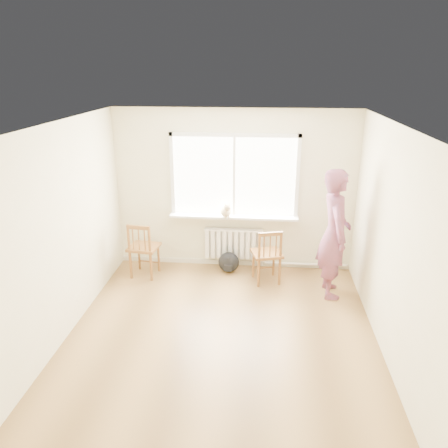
% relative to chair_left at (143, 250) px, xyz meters
% --- Properties ---
extents(floor, '(4.50, 4.50, 0.00)m').
position_rel_chair_left_xyz_m(floor, '(1.46, -1.66, -0.48)').
color(floor, olive).
rests_on(floor, ground).
extents(ceiling, '(4.50, 4.50, 0.00)m').
position_rel_chair_left_xyz_m(ceiling, '(1.46, -1.66, 2.22)').
color(ceiling, white).
rests_on(ceiling, back_wall).
extents(back_wall, '(4.00, 0.01, 2.70)m').
position_rel_chair_left_xyz_m(back_wall, '(1.46, 0.59, 0.87)').
color(back_wall, beige).
rests_on(back_wall, ground).
extents(window, '(2.12, 0.05, 1.42)m').
position_rel_chair_left_xyz_m(window, '(1.46, 0.57, 1.19)').
color(window, white).
rests_on(window, back_wall).
extents(windowsill, '(2.15, 0.22, 0.04)m').
position_rel_chair_left_xyz_m(windowsill, '(1.46, 0.48, 0.45)').
color(windowsill, white).
rests_on(windowsill, back_wall).
extents(radiator, '(1.00, 0.12, 0.55)m').
position_rel_chair_left_xyz_m(radiator, '(1.46, 0.50, -0.04)').
color(radiator, white).
rests_on(radiator, back_wall).
extents(heating_pipe, '(1.40, 0.04, 0.04)m').
position_rel_chair_left_xyz_m(heating_pipe, '(2.71, 0.53, -0.40)').
color(heating_pipe, silver).
rests_on(heating_pipe, back_wall).
extents(baseboard, '(4.00, 0.03, 0.08)m').
position_rel_chair_left_xyz_m(baseboard, '(1.46, 0.58, -0.44)').
color(baseboard, beige).
rests_on(baseboard, ground).
extents(chair_left, '(0.52, 0.50, 0.94)m').
position_rel_chair_left_xyz_m(chair_left, '(0.00, 0.00, 0.00)').
color(chair_left, brown).
rests_on(chair_left, floor).
extents(chair_right, '(0.55, 0.54, 0.92)m').
position_rel_chair_left_xyz_m(chair_right, '(2.04, -0.03, -0.01)').
color(chair_right, brown).
rests_on(chair_right, floor).
extents(person, '(0.51, 0.74, 1.96)m').
position_rel_chair_left_xyz_m(person, '(3.01, -0.30, 0.50)').
color(person, '#C24045').
rests_on(person, floor).
extents(cat, '(0.24, 0.41, 0.28)m').
position_rel_chair_left_xyz_m(cat, '(1.34, 0.40, 0.59)').
color(cat, beige).
rests_on(cat, windowsill).
extents(backpack, '(0.40, 0.33, 0.35)m').
position_rel_chair_left_xyz_m(backpack, '(1.39, 0.29, -0.30)').
color(backpack, black).
rests_on(backpack, floor).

